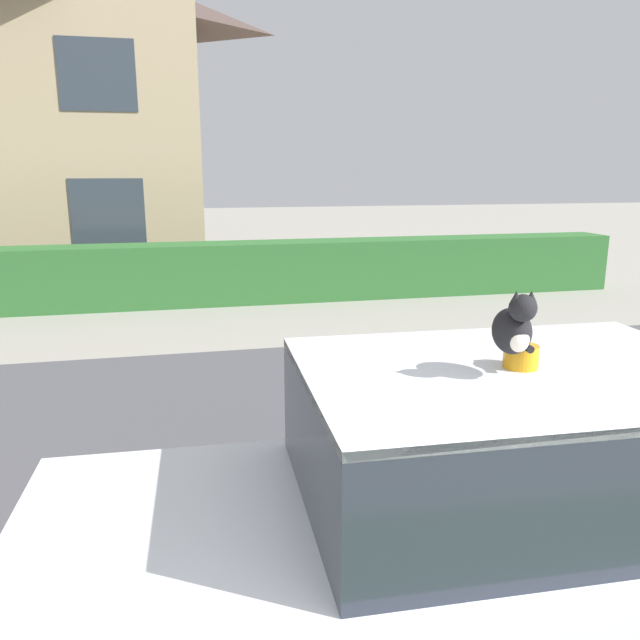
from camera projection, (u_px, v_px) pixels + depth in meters
road_strip at (327, 456)px, 5.24m from camera, size 28.00×6.66×0.01m
garden_hedge at (249, 272)px, 11.32m from camera, size 14.24×0.84×1.08m
police_car at (470, 522)px, 3.00m from camera, size 4.11×1.73×1.56m
cat at (514, 328)px, 2.66m from camera, size 0.22×0.32×0.30m
house_left at (9, 101)px, 14.09m from camera, size 8.65×6.51×7.60m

